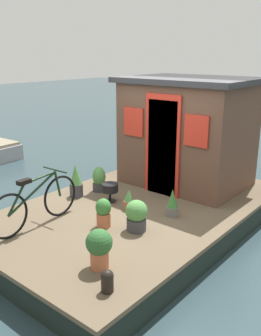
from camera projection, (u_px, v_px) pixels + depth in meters
name	position (u px, v px, depth m)	size (l,w,h in m)	color
ground_plane	(138.00, 228.00, 6.47)	(60.00, 60.00, 0.00)	#2D4247
houseboat_deck	(138.00, 217.00, 6.40)	(5.21, 3.20, 0.44)	brown
houseboat_cabin	(187.00, 131.00, 7.13)	(1.82, 2.40, 2.04)	brown
bicycle	(36.00, 203.00, 5.46)	(1.61, 0.50, 0.78)	black
potted_plant_lavender	(136.00, 215.00, 5.37)	(0.32, 0.32, 0.46)	#38383D
potted_plant_fern	(172.00, 203.00, 5.85)	(0.18, 0.18, 0.44)	slate
potted_plant_succulent	(99.00, 247.00, 4.40)	(0.32, 0.32, 0.50)	#B2603D
potted_plant_mint	(76.00, 181.00, 6.63)	(0.24, 0.24, 0.59)	#38383D
potted_plant_ivy	(129.00, 200.00, 6.10)	(0.18, 0.18, 0.35)	#935138
potted_plant_geranium	(103.00, 212.00, 5.48)	(0.23, 0.23, 0.44)	#B2603D
potted_plant_rosemary	(99.00, 180.00, 6.91)	(0.24, 0.24, 0.47)	#38383D
charcoal_grill	(110.00, 189.00, 6.41)	(0.29, 0.29, 0.33)	black
mooring_bollard	(107.00, 280.00, 3.99)	(0.14, 0.14, 0.26)	black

